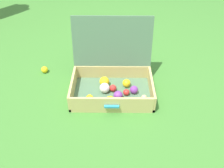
% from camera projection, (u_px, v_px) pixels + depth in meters
% --- Properties ---
extents(ground_plane, '(16.00, 16.00, 0.00)m').
position_uv_depth(ground_plane, '(118.00, 94.00, 2.00)').
color(ground_plane, '#3D7A2D').
extents(open_suitcase, '(0.65, 0.53, 0.56)m').
position_uv_depth(open_suitcase, '(112.00, 78.00, 1.96)').
color(open_suitcase, '#4C7051').
rests_on(open_suitcase, ground).
extents(stray_ball_on_grass, '(0.06, 0.06, 0.06)m').
position_uv_depth(stray_ball_on_grass, '(45.00, 70.00, 2.21)').
color(stray_ball_on_grass, yellow).
rests_on(stray_ball_on_grass, ground).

